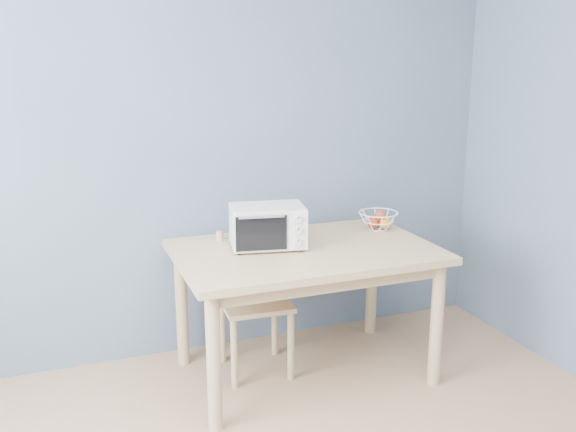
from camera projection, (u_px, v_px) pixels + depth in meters
name	position (u px, v px, depth m)	size (l,w,h in m)	color
room	(350.00, 252.00, 1.62)	(4.01, 4.51, 2.61)	#A3805B
dining_table	(305.00, 266.00, 3.52)	(1.40, 0.90, 0.75)	tan
toaster_oven	(265.00, 226.00, 3.47)	(0.44, 0.34, 0.23)	silver
fruit_basket	(378.00, 220.00, 3.84)	(0.30, 0.30, 0.12)	white
dining_chair	(253.00, 303.00, 3.66)	(0.40, 0.40, 0.81)	tan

